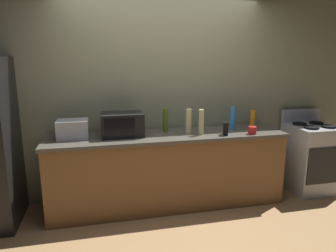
{
  "coord_description": "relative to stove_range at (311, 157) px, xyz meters",
  "views": [
    {
      "loc": [
        -0.78,
        -3.0,
        1.78
      ],
      "look_at": [
        0.0,
        0.4,
        1.0
      ],
      "focal_mm": 32.38,
      "sensor_mm": 36.0,
      "label": 1
    }
  ],
  "objects": [
    {
      "name": "ground_plane",
      "position": [
        -2.0,
        -0.4,
        -0.46
      ],
      "size": [
        8.0,
        8.0,
        0.0
      ],
      "primitive_type": "plane",
      "color": "#A87F51"
    },
    {
      "name": "back_wall",
      "position": [
        -2.0,
        0.41,
        0.89
      ],
      "size": [
        6.4,
        0.1,
        2.7
      ],
      "primitive_type": "cube",
      "color": "gray",
      "rests_on": "ground_plane"
    },
    {
      "name": "counter_run",
      "position": [
        -2.0,
        0.0,
        -0.01
      ],
      "size": [
        2.84,
        0.64,
        0.9
      ],
      "color": "brown",
      "rests_on": "ground_plane"
    },
    {
      "name": "stove_range",
      "position": [
        0.0,
        0.0,
        0.0
      ],
      "size": [
        0.6,
        0.61,
        1.08
      ],
      "color": "#B7BABF",
      "rests_on": "ground_plane"
    },
    {
      "name": "microwave",
      "position": [
        -2.53,
        0.05,
        0.57
      ],
      "size": [
        0.48,
        0.35,
        0.27
      ],
      "color": "black",
      "rests_on": "counter_run"
    },
    {
      "name": "toaster_oven",
      "position": [
        -3.08,
        0.06,
        0.54
      ],
      "size": [
        0.34,
        0.26,
        0.21
      ],
      "primitive_type": "cube",
      "color": "#B7BABF",
      "rests_on": "counter_run"
    },
    {
      "name": "cordless_phone",
      "position": [
        -1.35,
        -0.18,
        0.51
      ],
      "size": [
        0.08,
        0.12,
        0.15
      ],
      "primitive_type": "cube",
      "rotation": [
        0.0,
        0.0,
        -0.3
      ],
      "color": "black",
      "rests_on": "counter_run"
    },
    {
      "name": "bottle_vinegar",
      "position": [
        -1.62,
        -0.1,
        0.59
      ],
      "size": [
        0.06,
        0.06,
        0.3
      ],
      "primitive_type": "cylinder",
      "color": "beige",
      "rests_on": "counter_run"
    },
    {
      "name": "bottle_dish_soap",
      "position": [
        -0.86,
        0.08,
        0.56
      ],
      "size": [
        0.06,
        0.06,
        0.24
      ],
      "primitive_type": "cylinder",
      "color": "orange",
      "rests_on": "counter_run"
    },
    {
      "name": "bottle_olive_oil",
      "position": [
        -2.01,
        0.11,
        0.58
      ],
      "size": [
        0.06,
        0.06,
        0.29
      ],
      "primitive_type": "cylinder",
      "color": "#4C6B19",
      "rests_on": "counter_run"
    },
    {
      "name": "bottle_spray_cleaner",
      "position": [
        -1.15,
        0.05,
        0.59
      ],
      "size": [
        0.06,
        0.06,
        0.29
      ],
      "primitive_type": "cylinder",
      "color": "#338CE5",
      "rests_on": "counter_run"
    },
    {
      "name": "bottle_hand_soap",
      "position": [
        -1.75,
        -0.0,
        0.59
      ],
      "size": [
        0.07,
        0.07,
        0.3
      ],
      "primitive_type": "cylinder",
      "color": "beige",
      "rests_on": "counter_run"
    },
    {
      "name": "mug_red",
      "position": [
        -1.02,
        -0.21,
        0.48
      ],
      "size": [
        0.1,
        0.1,
        0.09
      ],
      "primitive_type": "cylinder",
      "color": "red",
      "rests_on": "counter_run"
    }
  ]
}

